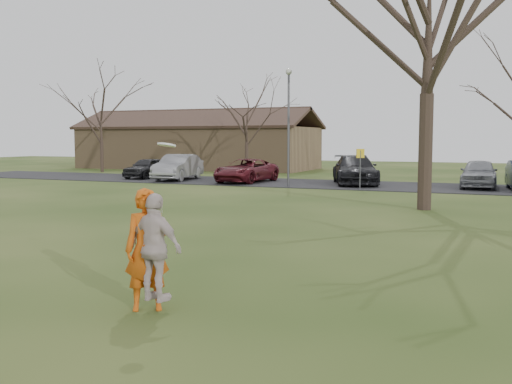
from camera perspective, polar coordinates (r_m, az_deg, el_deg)
ground at (r=8.85m, az=-10.43°, el=-11.93°), size 120.00×120.00×0.00m
parking_strip at (r=32.48m, az=14.68°, el=0.50°), size 62.00×6.50×0.04m
player_defender at (r=9.05m, az=-10.49°, el=-5.51°), size 0.81×0.74×1.85m
car_0 at (r=38.78m, az=-10.54°, el=2.33°), size 1.58×3.87×1.32m
car_1 at (r=36.66m, az=-7.58°, el=2.41°), size 2.34×4.97×1.58m
car_2 at (r=34.47m, az=-0.96°, el=2.10°), size 2.61×5.05×1.36m
car_3 at (r=33.51m, az=9.58°, el=2.15°), size 3.96×5.95×1.60m
car_4 at (r=32.67m, az=20.81°, el=1.71°), size 1.84×4.42×1.50m
catching_play at (r=8.87m, az=-9.72°, el=-5.30°), size 1.00×0.54×2.37m
building at (r=51.37m, az=-5.69°, el=4.46°), size 20.60×8.50×5.14m
lamp_post at (r=31.44m, az=3.18°, el=7.72°), size 0.34×0.34×6.27m
sign_yellow at (r=29.82m, az=10.08°, el=2.94°), size 0.35×0.35×2.08m
big_tree at (r=22.63m, az=16.44°, el=16.23°), size 9.00×9.00×14.00m
small_tree_row at (r=37.12m, az=22.74°, el=6.82°), size 55.00×5.90×8.50m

